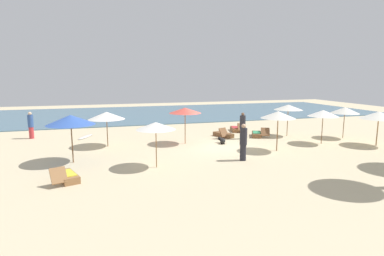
% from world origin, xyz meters
% --- Properties ---
extents(ground_plane, '(60.00, 60.00, 0.00)m').
position_xyz_m(ground_plane, '(0.00, 0.00, 0.00)').
color(ground_plane, beige).
extents(ocean_water, '(48.00, 16.00, 0.06)m').
position_xyz_m(ocean_water, '(0.00, 17.00, 0.03)').
color(ocean_water, '#476B7F').
rests_on(ocean_water, ground_plane).
extents(umbrella_0, '(1.78, 1.78, 2.09)m').
position_xyz_m(umbrella_0, '(-4.10, -3.22, 1.92)').
color(umbrella_0, olive).
rests_on(umbrella_0, ground_plane).
extents(umbrella_1, '(1.93, 1.93, 2.17)m').
position_xyz_m(umbrella_1, '(5.92, 1.70, 1.99)').
color(umbrella_1, olive).
rests_on(umbrella_1, ground_plane).
extents(umbrella_2, '(2.12, 2.12, 2.05)m').
position_xyz_m(umbrella_2, '(-6.10, 1.84, 1.84)').
color(umbrella_2, brown).
rests_on(umbrella_2, ground_plane).
extents(umbrella_3, '(1.89, 1.89, 2.21)m').
position_xyz_m(umbrella_3, '(2.88, -1.96, 2.01)').
color(umbrella_3, brown).
rests_on(umbrella_3, ground_plane).
extents(umbrella_4, '(1.83, 1.83, 2.08)m').
position_xyz_m(umbrella_4, '(9.08, -0.02, 1.87)').
color(umbrella_4, brown).
rests_on(umbrella_4, ground_plane).
extents(umbrella_5, '(1.95, 1.95, 2.22)m').
position_xyz_m(umbrella_5, '(-1.52, 1.26, 2.05)').
color(umbrella_5, olive).
rests_on(umbrella_5, ground_plane).
extents(umbrella_6, '(1.82, 1.82, 2.08)m').
position_xyz_m(umbrella_6, '(6.50, -1.11, 1.88)').
color(umbrella_6, brown).
rests_on(umbrella_6, ground_plane).
extents(umbrella_7, '(2.10, 2.10, 2.05)m').
position_xyz_m(umbrella_7, '(9.28, -2.50, 1.83)').
color(umbrella_7, olive).
rests_on(umbrella_7, ground_plane).
extents(umbrella_8, '(2.25, 2.25, 2.31)m').
position_xyz_m(umbrella_8, '(-7.81, -1.28, 2.08)').
color(umbrella_8, brown).
rests_on(umbrella_8, ground_plane).
extents(lounger_0, '(1.14, 1.76, 0.72)m').
position_xyz_m(lounger_0, '(1.54, 2.59, 0.17)').
color(lounger_0, brown).
rests_on(lounger_0, ground_plane).
extents(lounger_1, '(1.12, 1.77, 0.71)m').
position_xyz_m(lounger_1, '(-7.86, -4.04, 0.18)').
color(lounger_1, olive).
rests_on(lounger_1, ground_plane).
extents(lounger_2, '(1.00, 1.80, 0.67)m').
position_xyz_m(lounger_2, '(3.28, 4.38, 0.18)').
color(lounger_2, brown).
rests_on(lounger_2, ground_plane).
extents(lounger_3, '(1.27, 1.79, 0.67)m').
position_xyz_m(lounger_3, '(3.82, 2.04, 0.18)').
color(lounger_3, brown).
rests_on(lounger_3, ground_plane).
extents(person_0, '(0.53, 0.53, 1.76)m').
position_xyz_m(person_0, '(2.48, 1.61, 0.88)').
color(person_0, '#338C59').
rests_on(person_0, ground_plane).
extents(person_1, '(0.48, 0.48, 1.78)m').
position_xyz_m(person_1, '(-10.89, 5.71, 0.90)').
color(person_1, '#BF3338').
rests_on(person_1, ground_plane).
extents(person_2, '(0.47, 0.47, 1.82)m').
position_xyz_m(person_2, '(0.21, -3.24, 0.92)').
color(person_2, '#26262D').
rests_on(person_2, ground_plane).
extents(dog, '(0.47, 0.81, 0.37)m').
position_xyz_m(dog, '(0.68, 0.67, 0.19)').
color(dog, black).
rests_on(dog, ground_plane).
extents(surfboard, '(1.15, 1.88, 0.07)m').
position_xyz_m(surfboard, '(-7.47, 5.14, 0.04)').
color(surfboard, silver).
rests_on(surfboard, ground_plane).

